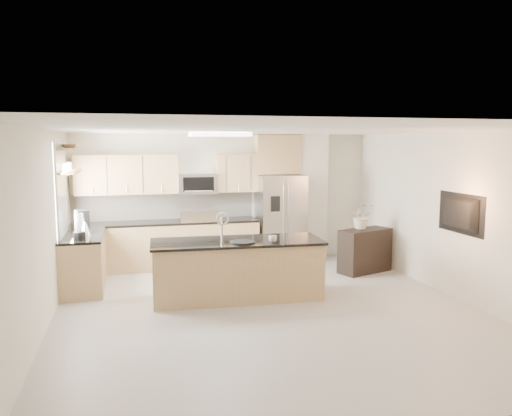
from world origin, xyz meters
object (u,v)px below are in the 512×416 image
object	(u,v)px
range	(199,243)
island	(237,269)
microwave	(197,184)
coffee_maker	(82,221)
blender	(79,228)
kettle	(85,228)
refrigerator	(280,219)
bowl	(69,145)
flower_vase	(362,210)
cup	(273,239)
television	(456,214)
platter	(242,242)
credenza	(365,251)

from	to	relation	value
range	island	distance (m)	2.21
microwave	coffee_maker	world-z (taller)	microwave
blender	kettle	bearing A→B (deg)	83.27
island	refrigerator	bearing A→B (deg)	60.83
kettle	bowl	bearing A→B (deg)	121.21
island	kettle	bearing A→B (deg)	158.81
island	flower_vase	world-z (taller)	flower_vase
island	bowl	distance (m)	3.49
flower_vase	cup	bearing A→B (deg)	-148.32
range	coffee_maker	xyz separation A→B (m)	(-2.09, -0.81, 0.62)
television	platter	bearing A→B (deg)	76.93
cup	range	bearing A→B (deg)	107.83
island	coffee_maker	distance (m)	2.84
island	platter	world-z (taller)	island
television	range	bearing A→B (deg)	48.36
microwave	kettle	bearing A→B (deg)	-148.07
cup	flower_vase	world-z (taller)	flower_vase
range	flower_vase	world-z (taller)	flower_vase
cup	flower_vase	bearing A→B (deg)	31.68
platter	flower_vase	size ratio (longest dim) A/B	0.53
cup	television	xyz separation A→B (m)	(2.72, -0.65, 0.38)
cup	blender	distance (m)	3.01
island	flower_vase	size ratio (longest dim) A/B	3.75
range	platter	world-z (taller)	range
range	cup	world-z (taller)	range
flower_vase	television	world-z (taller)	television
microwave	platter	distance (m)	2.63
credenza	coffee_maker	size ratio (longest dim) A/B	2.76
kettle	television	xyz separation A→B (m)	(5.54, -1.98, 0.31)
platter	coffee_maker	size ratio (longest dim) A/B	1.04
island	blender	distance (m)	2.54
microwave	kettle	xyz separation A→B (m)	(-2.02, -1.26, -0.59)
cup	platter	distance (m)	0.46
platter	flower_vase	bearing A→B (deg)	25.46
microwave	blender	xyz separation A→B (m)	(-2.07, -1.69, -0.53)
television	blender	bearing A→B (deg)	74.41
microwave	island	world-z (taller)	microwave
island	flower_vase	distance (m)	2.91
bowl	microwave	bearing A→B (deg)	21.59
television	kettle	bearing A→B (deg)	70.29
kettle	microwave	bearing A→B (deg)	31.93
bowl	cup	bearing A→B (deg)	-29.22
kettle	island	bearing A→B (deg)	-24.43
cup	blender	xyz separation A→B (m)	(-2.87, 0.91, 0.13)
refrigerator	flower_vase	xyz separation A→B (m)	(1.26, -1.11, 0.29)
cup	kettle	size ratio (longest dim) A/B	0.48
range	refrigerator	size ratio (longest dim) A/B	0.64
microwave	refrigerator	xyz separation A→B (m)	(1.66, -0.17, -0.74)
credenza	platter	size ratio (longest dim) A/B	2.67
island	coffee_maker	world-z (taller)	island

